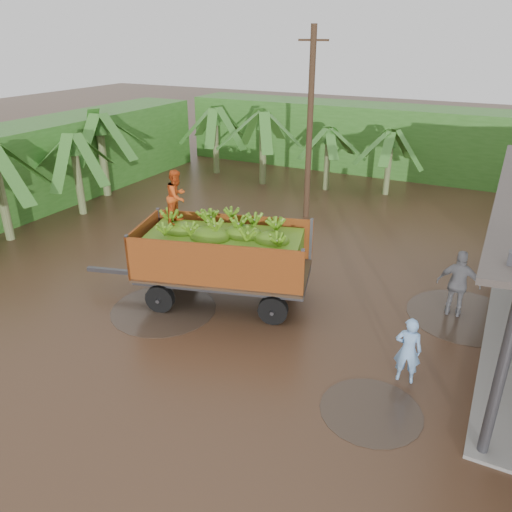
{
  "coord_description": "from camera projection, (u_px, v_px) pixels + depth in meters",
  "views": [
    {
      "loc": [
        4.71,
        -11.91,
        7.28
      ],
      "look_at": [
        -1.23,
        -0.29,
        1.37
      ],
      "focal_mm": 35.0,
      "sensor_mm": 36.0,
      "label": 1
    }
  ],
  "objects": [
    {
      "name": "banana_trailer",
      "position": [
        223.0,
        254.0,
        14.2
      ],
      "size": [
        6.86,
        3.58,
        3.79
      ],
      "rotation": [
        0.0,
        0.0,
        0.27
      ],
      "color": "#AF5119",
      "rests_on": "ground"
    },
    {
      "name": "hedge_west",
      "position": [
        51.0,
        161.0,
        22.92
      ],
      "size": [
        3.0,
        18.0,
        3.6
      ],
      "primitive_type": "cube",
      "color": "#2D661E",
      "rests_on": "ground"
    },
    {
      "name": "man_blue",
      "position": [
        408.0,
        350.0,
        11.05
      ],
      "size": [
        0.64,
        0.46,
        1.62
      ],
      "primitive_type": "imported",
      "rotation": [
        0.0,
        0.0,
        3.27
      ],
      "color": "#7EADE6",
      "rests_on": "ground"
    },
    {
      "name": "hedge_north",
      "position": [
        377.0,
        139.0,
        27.68
      ],
      "size": [
        22.0,
        3.0,
        3.6
      ],
      "primitive_type": "cube",
      "color": "#2D661E",
      "rests_on": "ground"
    },
    {
      "name": "ground",
      "position": [
        298.0,
        303.0,
        14.61
      ],
      "size": [
        100.0,
        100.0,
        0.0
      ],
      "primitive_type": "plane",
      "color": "black",
      "rests_on": "ground"
    },
    {
      "name": "banana_plants",
      "position": [
        168.0,
        170.0,
        21.58
      ],
      "size": [
        20.84,
        19.96,
        3.96
      ],
      "color": "#2D661E",
      "rests_on": "ground"
    },
    {
      "name": "utility_pole",
      "position": [
        310.0,
        126.0,
        19.8
      ],
      "size": [
        1.2,
        0.24,
        7.52
      ],
      "color": "#47301E",
      "rests_on": "ground"
    },
    {
      "name": "man_grey",
      "position": [
        458.0,
        284.0,
        13.61
      ],
      "size": [
        1.16,
        0.54,
        1.94
      ],
      "primitive_type": "imported",
      "rotation": [
        0.0,
        0.0,
        3.2
      ],
      "color": "gray",
      "rests_on": "ground"
    }
  ]
}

